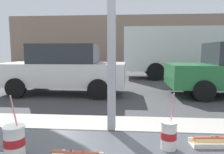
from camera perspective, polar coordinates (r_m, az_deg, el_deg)
ground_plane at (r=9.41m, az=3.78°, el=-2.09°), size 60.00×60.00×0.00m
sidewalk_strip at (r=3.22m, az=2.21°, el=-19.13°), size 16.00×2.80×0.13m
building_facade_far at (r=25.00m, az=4.31°, el=9.95°), size 28.00×1.20×5.57m
soda_cup_left at (r=1.18m, az=-24.91°, el=-15.43°), size 0.10×0.10×0.31m
soda_cup_right at (r=1.20m, az=15.09°, el=-14.86°), size 0.09×0.09×0.31m
hotdog_tray_near at (r=1.34m, az=25.61°, el=-15.44°), size 0.25×0.11×0.05m
parked_car_white at (r=7.55m, az=-12.70°, el=2.20°), size 4.24×1.92×1.72m
box_truck at (r=12.31m, az=19.11°, el=6.79°), size 6.83×2.44×2.73m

